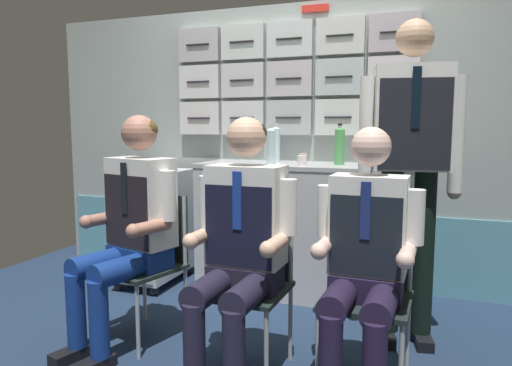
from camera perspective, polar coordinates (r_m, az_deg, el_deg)
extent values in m
cube|color=#1C2C44|center=(2.73, -4.61, -20.37)|extent=(4.80, 4.80, 0.04)
cube|color=#99A5A0|center=(3.72, 4.11, 4.52)|extent=(4.20, 0.06, 2.15)
cube|color=#5897AA|center=(3.80, 3.86, -7.38)|extent=(4.12, 0.01, 0.58)
cube|color=silver|center=(3.94, -6.73, 7.80)|extent=(0.35, 0.06, 0.26)
cylinder|color=#281E2F|center=(3.90, -6.98, 7.80)|extent=(0.20, 0.01, 0.01)
cube|color=silver|center=(3.78, -1.53, 7.88)|extent=(0.35, 0.06, 0.26)
cylinder|color=#28232F|center=(3.75, -1.75, 7.89)|extent=(0.20, 0.01, 0.01)
cube|color=#B1B8B9|center=(3.66, 4.06, 7.90)|extent=(0.35, 0.06, 0.26)
cylinder|color=black|center=(3.62, 3.89, 7.91)|extent=(0.20, 0.01, 0.01)
cube|color=silver|center=(3.58, 9.98, 7.84)|extent=(0.35, 0.06, 0.26)
cylinder|color=black|center=(3.54, 9.87, 7.85)|extent=(0.20, 0.01, 0.01)
cube|color=silver|center=(3.53, 16.11, 7.69)|extent=(0.35, 0.06, 0.26)
cylinder|color=#1F2929|center=(3.49, 16.07, 7.70)|extent=(0.20, 0.01, 0.01)
cube|color=silver|center=(3.95, -6.79, 12.04)|extent=(0.35, 0.06, 0.26)
cylinder|color=#2A232F|center=(3.92, -7.05, 12.08)|extent=(0.20, 0.01, 0.01)
cube|color=silver|center=(3.80, -1.55, 12.29)|extent=(0.35, 0.06, 0.26)
cylinder|color=#1F2527|center=(3.76, -1.77, 12.34)|extent=(0.20, 0.01, 0.01)
cube|color=#BDB8BF|center=(3.68, 4.10, 12.46)|extent=(0.35, 0.06, 0.26)
cylinder|color=black|center=(3.64, 3.93, 12.52)|extent=(0.20, 0.01, 0.01)
cube|color=#B1C1C1|center=(3.59, 10.08, 12.51)|extent=(0.35, 0.06, 0.26)
cylinder|color=black|center=(3.56, 9.97, 12.57)|extent=(0.20, 0.01, 0.01)
cube|color=silver|center=(3.55, 16.27, 12.41)|extent=(0.35, 0.06, 0.26)
cylinder|color=black|center=(3.51, 16.23, 12.48)|extent=(0.20, 0.01, 0.01)
cube|color=#B1ADB0|center=(3.99, -6.85, 16.22)|extent=(0.35, 0.06, 0.26)
cylinder|color=#24282A|center=(3.96, -7.11, 16.30)|extent=(0.20, 0.01, 0.01)
cube|color=silver|center=(3.84, -1.56, 16.64)|extent=(0.35, 0.06, 0.26)
cylinder|color=#292325|center=(3.80, -1.78, 16.73)|extent=(0.20, 0.01, 0.01)
cube|color=silver|center=(3.72, 4.14, 16.95)|extent=(0.35, 0.06, 0.26)
cylinder|color=black|center=(3.68, 3.97, 17.05)|extent=(0.20, 0.01, 0.01)
cube|color=silver|center=(3.63, 10.18, 17.10)|extent=(0.35, 0.06, 0.26)
cylinder|color=#1F2924|center=(3.60, 10.07, 17.21)|extent=(0.20, 0.01, 0.01)
cube|color=#B4A8B2|center=(3.59, 16.44, 17.06)|extent=(0.35, 0.06, 0.26)
cylinder|color=#272A2B|center=(3.55, 16.40, 17.18)|extent=(0.20, 0.01, 0.01)
cube|color=red|center=(3.73, 7.17, 20.22)|extent=(0.20, 0.02, 0.05)
cube|color=#BBBCC0|center=(3.48, 5.65, -5.84)|extent=(1.51, 0.52, 0.93)
cube|color=#ACADB1|center=(3.41, 5.74, 2.05)|extent=(1.54, 0.53, 0.03)
sphere|color=black|center=(3.77, -16.29, -11.84)|extent=(0.07, 0.07, 0.07)
sphere|color=black|center=(3.60, -12.21, -12.60)|extent=(0.07, 0.07, 0.07)
sphere|color=black|center=(4.20, -11.80, -9.75)|extent=(0.07, 0.07, 0.07)
sphere|color=black|center=(4.05, -8.01, -10.29)|extent=(0.07, 0.07, 0.07)
cube|color=silver|center=(3.79, -12.16, -4.71)|extent=(0.40, 0.64, 0.81)
cube|color=#ACB2B6|center=(3.59, -14.83, -9.87)|extent=(0.35, 0.01, 0.22)
cube|color=#ACB2B6|center=(3.53, -14.96, -5.66)|extent=(0.35, 0.01, 0.22)
cube|color=#ACB2B6|center=(3.48, -15.10, -1.31)|extent=(0.35, 0.01, 0.22)
cylinder|color=#28282D|center=(3.48, -14.93, 0.62)|extent=(0.32, 0.02, 0.02)
cylinder|color=#A8AAAF|center=(2.93, -18.81, -13.98)|extent=(0.02, 0.02, 0.41)
cylinder|color=#A8AAAF|center=(2.66, -14.11, -15.97)|extent=(0.02, 0.02, 0.41)
cylinder|color=#A8AAAF|center=(3.13, -13.33, -12.38)|extent=(0.02, 0.02, 0.41)
cylinder|color=#A8AAAF|center=(2.89, -8.48, -13.97)|extent=(0.02, 0.02, 0.41)
cube|color=black|center=(2.83, -13.81, -9.96)|extent=(0.49, 0.49, 0.02)
cube|color=black|center=(2.90, -11.06, -5.17)|extent=(0.36, 0.13, 0.40)
cylinder|color=#A8AAAF|center=(3.02, -13.55, -4.73)|extent=(0.02, 0.02, 0.40)
cylinder|color=#A8AAAF|center=(2.76, -8.64, -5.70)|extent=(0.02, 0.02, 0.40)
cube|color=black|center=(2.82, -21.43, -18.74)|extent=(0.15, 0.24, 0.06)
cube|color=black|center=(2.67, -19.00, -20.13)|extent=(0.15, 0.24, 0.06)
cylinder|color=navy|center=(2.75, -20.93, -14.19)|extent=(0.10, 0.10, 0.40)
cylinder|color=navy|center=(2.60, -18.46, -15.35)|extent=(0.10, 0.10, 0.40)
cylinder|color=navy|center=(2.78, -18.01, -9.09)|extent=(0.23, 0.42, 0.13)
cylinder|color=navy|center=(2.63, -15.44, -9.92)|extent=(0.23, 0.42, 0.13)
cube|color=navy|center=(2.81, -13.85, -8.57)|extent=(0.40, 0.29, 0.12)
cube|color=white|center=(2.75, -13.72, -2.24)|extent=(0.42, 0.30, 0.50)
cube|color=black|center=(2.69, -15.45, -3.37)|extent=(0.34, 0.11, 0.40)
cube|color=black|center=(2.67, -15.67, -0.63)|extent=(0.04, 0.02, 0.28)
cylinder|color=white|center=(2.91, -16.55, -0.75)|extent=(0.08, 0.08, 0.27)
cylinder|color=#AA735F|center=(2.86, -17.98, -4.12)|extent=(0.13, 0.26, 0.07)
sphere|color=#AA735F|center=(2.79, -19.85, -4.44)|extent=(0.08, 0.08, 0.08)
cylinder|color=white|center=(2.59, -10.60, -1.52)|extent=(0.08, 0.08, 0.27)
cylinder|color=#AA735F|center=(2.55, -12.67, -5.24)|extent=(0.13, 0.26, 0.07)
sphere|color=#AA735F|center=(2.48, -14.62, -5.64)|extent=(0.08, 0.08, 0.08)
sphere|color=#AA735F|center=(2.72, -13.95, 5.90)|extent=(0.20, 0.20, 0.20)
ellipsoid|color=#53411D|center=(2.73, -13.72, 6.29)|extent=(0.24, 0.22, 0.14)
cylinder|color=#A8AAAF|center=(2.41, -7.24, -18.35)|extent=(0.02, 0.02, 0.41)
cylinder|color=#A8AAAF|center=(2.27, 1.25, -19.93)|extent=(0.02, 0.02, 0.41)
cylinder|color=#A8AAAF|center=(2.70, -3.40, -15.42)|extent=(0.02, 0.02, 0.41)
cylinder|color=#A8AAAF|center=(2.58, 4.17, -16.53)|extent=(0.02, 0.02, 0.41)
cube|color=black|center=(2.40, -1.32, -12.82)|extent=(0.41, 0.41, 0.02)
cube|color=black|center=(2.51, 0.38, -6.92)|extent=(0.37, 0.04, 0.40)
cylinder|color=#A8AAAF|center=(2.57, -3.47, -6.60)|extent=(0.02, 0.02, 0.40)
cylinder|color=#A8AAAF|center=(2.44, 4.26, -7.32)|extent=(0.02, 0.02, 0.40)
cylinder|color=#1F1B2F|center=(2.21, -7.47, -19.12)|extent=(0.10, 0.10, 0.40)
cylinder|color=#1F1B2F|center=(2.13, -2.70, -20.09)|extent=(0.10, 0.10, 0.40)
cylinder|color=#1F1B2F|center=(2.27, -5.36, -12.40)|extent=(0.14, 0.39, 0.13)
cylinder|color=#1F1B2F|center=(2.19, -0.80, -13.06)|extent=(0.14, 0.39, 0.13)
cube|color=#1F1B2F|center=(2.38, -1.32, -11.21)|extent=(0.35, 0.21, 0.12)
cube|color=white|center=(2.32, -1.15, -3.89)|extent=(0.37, 0.22, 0.49)
cube|color=black|center=(2.23, -2.21, -5.35)|extent=(0.34, 0.02, 0.39)
cube|color=navy|center=(2.20, -2.31, -2.15)|extent=(0.04, 0.01, 0.27)
cylinder|color=white|center=(2.40, -5.86, -2.27)|extent=(0.08, 0.08, 0.27)
cylinder|color=#E0AD8F|center=(2.32, -6.64, -6.41)|extent=(0.08, 0.25, 0.07)
sphere|color=#E0AD8F|center=(2.23, -7.99, -7.00)|extent=(0.08, 0.08, 0.08)
cylinder|color=white|center=(2.24, 3.90, -2.92)|extent=(0.08, 0.08, 0.27)
cylinder|color=#E0AD8F|center=(2.17, 2.46, -7.32)|extent=(0.08, 0.25, 0.07)
sphere|color=#E0AD8F|center=(2.07, 1.45, -8.02)|extent=(0.08, 0.08, 0.08)
sphere|color=#E0AD8F|center=(2.28, -1.17, 5.58)|extent=(0.19, 0.19, 0.19)
ellipsoid|color=black|center=(2.29, -1.03, 6.02)|extent=(0.20, 0.18, 0.14)
cylinder|color=#A8AAAF|center=(2.28, 7.46, -19.90)|extent=(0.02, 0.02, 0.41)
cylinder|color=#A8AAAF|center=(2.59, 9.56, -16.46)|extent=(0.02, 0.02, 0.41)
cylinder|color=#A8AAAF|center=(2.55, 17.85, -17.14)|extent=(0.02, 0.02, 0.41)
cube|color=black|center=(2.32, 13.14, -13.72)|extent=(0.41, 0.41, 0.02)
cube|color=black|center=(2.44, 13.98, -7.53)|extent=(0.37, 0.04, 0.40)
cylinder|color=#A8AAAF|center=(2.46, 9.76, -7.31)|extent=(0.02, 0.02, 0.40)
cylinder|color=#A8AAAF|center=(2.41, 18.22, -7.84)|extent=(0.02, 0.02, 0.40)
cylinder|color=#1E172F|center=(2.11, 8.97, -20.55)|extent=(0.10, 0.10, 0.40)
cylinder|color=#1E172F|center=(2.16, 10.10, -13.46)|extent=(0.14, 0.37, 0.13)
cylinder|color=#1E172F|center=(2.14, 14.90, -13.85)|extent=(0.14, 0.37, 0.13)
cube|color=#1E172F|center=(2.30, 13.19, -12.06)|extent=(0.33, 0.21, 0.12)
cube|color=white|center=(2.24, 13.47, -4.91)|extent=(0.35, 0.20, 0.46)
cube|color=black|center=(2.15, 13.04, -6.37)|extent=(0.31, 0.02, 0.36)
cube|color=navy|center=(2.12, 13.09, -3.30)|extent=(0.04, 0.01, 0.26)
cylinder|color=white|center=(2.27, 8.47, -3.36)|extent=(0.08, 0.08, 0.25)
cylinder|color=beige|center=(2.20, 8.28, -7.53)|extent=(0.08, 0.23, 0.07)
sphere|color=beige|center=(2.10, 7.60, -8.19)|extent=(0.08, 0.08, 0.08)
cylinder|color=white|center=(2.21, 18.67, -3.92)|extent=(0.08, 0.08, 0.25)
cylinder|color=beige|center=(2.14, 17.81, -8.16)|extent=(0.08, 0.23, 0.07)
sphere|color=beige|center=(2.04, 17.58, -8.88)|extent=(0.08, 0.08, 0.08)
sphere|color=beige|center=(2.20, 13.73, 4.28)|extent=(0.18, 0.18, 0.18)
ellipsoid|color=#523720|center=(2.21, 13.79, 4.72)|extent=(0.18, 0.17, 0.13)
cube|color=black|center=(2.94, 15.42, -17.41)|extent=(0.13, 0.25, 0.06)
cube|color=black|center=(2.97, 19.44, -17.32)|extent=(0.13, 0.25, 0.06)
cylinder|color=black|center=(2.81, 15.88, -7.92)|extent=(0.12, 0.12, 0.93)
cylinder|color=black|center=(2.83, 19.53, -7.91)|extent=(0.12, 0.12, 0.93)
cube|color=white|center=(2.73, 18.29, 7.46)|extent=(0.44, 0.30, 0.57)
cube|color=black|center=(2.61, 18.67, 6.74)|extent=(0.36, 0.08, 0.48)
cube|color=black|center=(2.61, 18.82, 9.74)|extent=(0.04, 0.02, 0.32)
cylinder|color=white|center=(2.70, 13.16, 5.76)|extent=(0.08, 0.08, 0.63)
sphere|color=tan|center=(2.73, 12.98, -0.90)|extent=(0.08, 0.08, 0.08)
cylinder|color=white|center=(2.78, 23.15, 5.41)|extent=(0.08, 0.08, 0.63)
sphere|color=tan|center=(2.80, 22.84, -1.06)|extent=(0.08, 0.08, 0.08)
sphere|color=tan|center=(2.77, 18.64, 16.27)|extent=(0.20, 0.20, 0.20)
ellipsoid|color=tan|center=(2.79, 18.60, 16.59)|extent=(0.23, 0.21, 0.14)
cylinder|color=#539C50|center=(3.25, 17.05, 3.84)|extent=(0.06, 0.06, 0.23)
cone|color=#539C50|center=(3.24, 17.13, 6.07)|extent=(0.06, 0.06, 0.02)
cylinder|color=red|center=(3.24, 17.15, 6.46)|extent=(0.03, 0.03, 0.02)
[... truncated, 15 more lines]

